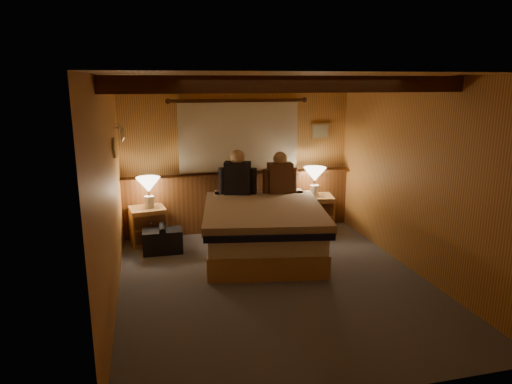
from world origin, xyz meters
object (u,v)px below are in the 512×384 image
object	(u,v)px
bed	(263,228)
nightstand_left	(148,225)
nightstand_right	(316,213)
person_left	(238,176)
lamp_left	(148,187)
duffel_bag	(163,240)
lamp_right	(315,176)
person_right	(280,176)

from	to	relation	value
bed	nightstand_left	size ratio (longest dim) A/B	4.06
nightstand_right	nightstand_left	bearing A→B (deg)	-169.81
bed	person_left	distance (m)	0.95
nightstand_left	nightstand_right	bearing A→B (deg)	-9.20
lamp_left	duffel_bag	size ratio (longest dim) A/B	0.82
lamp_right	duffel_bag	size ratio (longest dim) A/B	0.84
bed	lamp_right	xyz separation A→B (m)	(1.03, 0.76, 0.53)
person_left	nightstand_right	bearing A→B (deg)	19.69
lamp_left	duffel_bag	bearing A→B (deg)	-70.22
bed	lamp_right	size ratio (longest dim) A/B	4.91
nightstand_right	duffel_bag	size ratio (longest dim) A/B	1.08
bed	nightstand_left	distance (m)	1.73
bed	person_left	xyz separation A→B (m)	(-0.21, 0.71, 0.61)
bed	lamp_right	distance (m)	1.39
person_left	lamp_right	bearing A→B (deg)	19.29
lamp_left	lamp_right	xyz separation A→B (m)	(2.54, -0.01, 0.03)
nightstand_right	duffel_bag	distance (m)	2.47
bed	duffel_bag	world-z (taller)	bed
person_right	duffel_bag	xyz separation A→B (m)	(-1.79, -0.29, -0.78)
bed	person_left	world-z (taller)	person_left
lamp_left	person_left	xyz separation A→B (m)	(1.30, -0.06, 0.11)
nightstand_left	nightstand_right	world-z (taller)	nightstand_right
lamp_right	person_right	world-z (taller)	person_right
bed	nightstand_right	xyz separation A→B (m)	(1.08, 0.77, -0.08)
nightstand_left	duffel_bag	size ratio (longest dim) A/B	1.02
bed	person_right	bearing A→B (deg)	65.93
lamp_right	nightstand_left	bearing A→B (deg)	179.54
bed	duffel_bag	distance (m)	1.41
bed	person_right	distance (m)	0.97
bed	person_left	bearing A→B (deg)	116.35
person_right	bed	bearing A→B (deg)	-122.01
bed	lamp_left	bearing A→B (deg)	162.99
nightstand_right	lamp_left	xyz separation A→B (m)	(-2.58, 0.00, 0.58)
nightstand_left	lamp_right	distance (m)	2.65
lamp_left	person_right	distance (m)	1.95
lamp_left	lamp_right	size ratio (longest dim) A/B	0.98
person_left	duffel_bag	world-z (taller)	person_left
nightstand_left	bed	bearing A→B (deg)	-35.71
person_left	person_right	size ratio (longest dim) A/B	1.06
lamp_left	lamp_right	bearing A→B (deg)	-0.26
nightstand_right	person_left	distance (m)	1.45
lamp_right	duffel_bag	bearing A→B (deg)	-170.33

